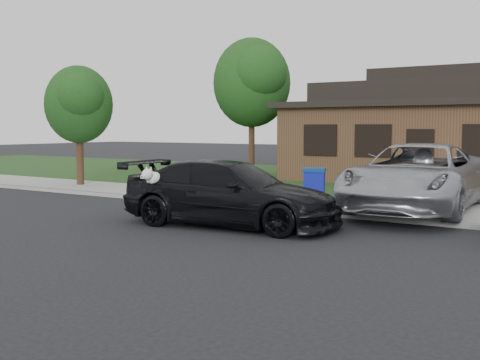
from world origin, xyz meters
The scene contains 11 objects.
ground centered at (0.00, 0.00, 0.00)m, with size 120.00×120.00×0.00m, color black.
sidewalk centered at (0.00, 5.00, 0.06)m, with size 60.00×3.00×0.12m, color gray.
curb centered at (0.00, 3.50, 0.06)m, with size 60.00×0.12×0.12m, color gray.
lawn centered at (0.00, 13.00, 0.07)m, with size 60.00×13.00×0.13m, color #193814.
driveway centered at (6.00, 10.00, 0.07)m, with size 4.50×13.00×0.14m, color gray.
sedan centered at (2.52, 0.83, 0.78)m, with size 5.55×2.74×1.56m.
minivan centered at (5.72, 5.02, 1.03)m, with size 2.95×6.39×1.78m, color #A4A5AB.
recycling_bin centered at (2.81, 4.74, 0.65)m, with size 0.82×0.82×1.05m.
house centered at (4.00, 15.00, 2.13)m, with size 12.60×8.60×4.65m.
tree_0 centered at (-4.34, 12.88, 4.48)m, with size 3.78×3.60×6.34m.
tree_2 centered at (-7.38, 5.11, 3.27)m, with size 2.73×2.60×4.59m.
Camera 1 is at (10.47, -10.94, 2.35)m, focal length 45.00 mm.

